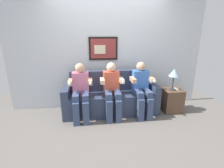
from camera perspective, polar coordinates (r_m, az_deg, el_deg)
name	(u,v)px	position (r m, az deg, el deg)	size (l,w,h in m)	color
ground_plane	(113,119)	(3.37, 0.35, -12.21)	(5.70, 5.70, 0.00)	#66605B
back_wall_assembly	(108,51)	(3.72, -1.36, 11.64)	(4.39, 0.10, 2.60)	silver
couch	(111,99)	(3.53, -0.39, -5.22)	(1.99, 0.58, 0.90)	#333D56
person_on_left	(81,90)	(3.25, -10.91, -1.97)	(0.46, 0.56, 1.11)	pink
person_in_middle	(112,88)	(3.27, -0.01, -1.54)	(0.46, 0.56, 1.11)	#D8593F
person_on_right	(142,87)	(3.41, 10.36, -1.07)	(0.46, 0.56, 1.11)	#3F72CC
side_table_right	(171,100)	(3.86, 20.13, -5.33)	(0.40, 0.40, 0.50)	brown
table_lamp	(174,74)	(3.65, 20.92, 3.40)	(0.22, 0.22, 0.46)	#333338
spare_remote_on_table	(176,89)	(3.81, 21.56, -1.61)	(0.04, 0.13, 0.02)	white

